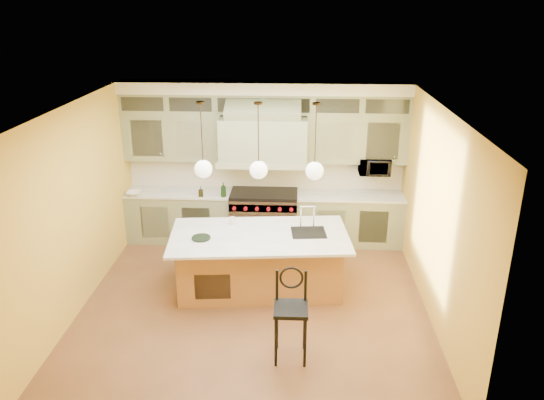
# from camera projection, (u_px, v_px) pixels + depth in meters

# --- Properties ---
(floor) EXTENTS (5.00, 5.00, 0.00)m
(floor) POSITION_uv_depth(u_px,v_px,m) (255.00, 302.00, 7.86)
(floor) COLOR brown
(floor) RESTS_ON ground
(ceiling) EXTENTS (5.00, 5.00, 0.00)m
(ceiling) POSITION_uv_depth(u_px,v_px,m) (252.00, 108.00, 6.82)
(ceiling) COLOR white
(ceiling) RESTS_ON wall_back
(wall_back) EXTENTS (5.00, 0.00, 5.00)m
(wall_back) POSITION_uv_depth(u_px,v_px,m) (265.00, 160.00, 9.67)
(wall_back) COLOR gold
(wall_back) RESTS_ON ground
(wall_front) EXTENTS (5.00, 0.00, 5.00)m
(wall_front) POSITION_uv_depth(u_px,v_px,m) (231.00, 312.00, 5.01)
(wall_front) COLOR gold
(wall_front) RESTS_ON ground
(wall_left) EXTENTS (0.00, 5.00, 5.00)m
(wall_left) POSITION_uv_depth(u_px,v_px,m) (77.00, 209.00, 7.46)
(wall_left) COLOR gold
(wall_left) RESTS_ON ground
(wall_right) EXTENTS (0.00, 5.00, 5.00)m
(wall_right) POSITION_uv_depth(u_px,v_px,m) (436.00, 216.00, 7.22)
(wall_right) COLOR gold
(wall_right) RESTS_ON ground
(back_cabinetry) EXTENTS (5.00, 0.77, 2.90)m
(back_cabinetry) POSITION_uv_depth(u_px,v_px,m) (264.00, 166.00, 9.43)
(back_cabinetry) COLOR gray
(back_cabinetry) RESTS_ON floor
(range) EXTENTS (1.20, 0.74, 0.96)m
(range) POSITION_uv_depth(u_px,v_px,m) (264.00, 217.00, 9.68)
(range) COLOR silver
(range) RESTS_ON floor
(kitchen_island) EXTENTS (2.77, 1.64, 1.35)m
(kitchen_island) POSITION_uv_depth(u_px,v_px,m) (260.00, 260.00, 8.10)
(kitchen_island) COLOR #9F6A38
(kitchen_island) RESTS_ON floor
(counter_stool) EXTENTS (0.42, 0.42, 1.18)m
(counter_stool) POSITION_uv_depth(u_px,v_px,m) (291.00, 309.00, 6.45)
(counter_stool) COLOR black
(counter_stool) RESTS_ON floor
(microwave) EXTENTS (0.54, 0.37, 0.30)m
(microwave) POSITION_uv_depth(u_px,v_px,m) (374.00, 166.00, 9.34)
(microwave) COLOR black
(microwave) RESTS_ON back_cabinetry
(oil_bottle_a) EXTENTS (0.11, 0.11, 0.26)m
(oil_bottle_a) POSITION_uv_depth(u_px,v_px,m) (223.00, 190.00, 9.30)
(oil_bottle_a) COLOR black
(oil_bottle_a) RESTS_ON back_cabinetry
(oil_bottle_b) EXTENTS (0.09, 0.09, 0.18)m
(oil_bottle_b) POSITION_uv_depth(u_px,v_px,m) (201.00, 192.00, 9.34)
(oil_bottle_b) COLOR black
(oil_bottle_b) RESTS_ON back_cabinetry
(fruit_bowl) EXTENTS (0.27, 0.27, 0.07)m
(fruit_bowl) POSITION_uv_depth(u_px,v_px,m) (134.00, 193.00, 9.42)
(fruit_bowl) COLOR white
(fruit_bowl) RESTS_ON back_cabinetry
(cup) EXTENTS (0.13, 0.13, 0.11)m
(cup) POSITION_uv_depth(u_px,v_px,m) (232.00, 221.00, 8.26)
(cup) COLOR silver
(cup) RESTS_ON kitchen_island
(pendant_left) EXTENTS (0.26, 0.26, 1.11)m
(pendant_left) POSITION_uv_depth(u_px,v_px,m) (203.00, 167.00, 7.62)
(pendant_left) COLOR #2D2319
(pendant_left) RESTS_ON ceiling
(pendant_center) EXTENTS (0.26, 0.26, 1.11)m
(pendant_center) POSITION_uv_depth(u_px,v_px,m) (259.00, 168.00, 7.58)
(pendant_center) COLOR #2D2319
(pendant_center) RESTS_ON ceiling
(pendant_right) EXTENTS (0.26, 0.26, 1.11)m
(pendant_right) POSITION_uv_depth(u_px,v_px,m) (315.00, 169.00, 7.54)
(pendant_right) COLOR #2D2319
(pendant_right) RESTS_ON ceiling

